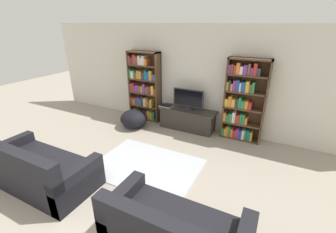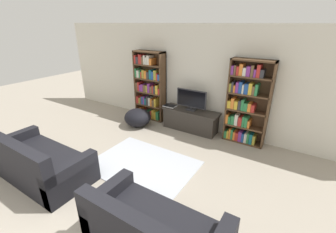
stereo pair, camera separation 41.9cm
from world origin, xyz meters
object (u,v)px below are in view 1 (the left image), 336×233
at_px(tv_stand, 187,119).
at_px(bookshelf_right, 242,101).
at_px(beanbag_ottoman, 134,119).
at_px(laptop, 166,106).
at_px(bookshelf_left, 144,88).
at_px(television, 188,99).
at_px(couch_left_sectional, 38,170).

bearing_deg(tv_stand, bookshelf_right, 5.08).
bearing_deg(tv_stand, beanbag_ottoman, -158.05).
xyz_separation_m(bookshelf_right, laptop, (-1.90, -0.15, -0.37)).
bearing_deg(laptop, bookshelf_left, 168.92).
xyz_separation_m(tv_stand, laptop, (-0.60, -0.04, 0.29)).
bearing_deg(laptop, tv_stand, 3.59).
relative_size(bookshelf_right, television, 2.38).
bearing_deg(bookshelf_right, television, -175.38).
bearing_deg(tv_stand, television, 90.00).
height_order(bookshelf_right, laptop, bookshelf_right).
relative_size(couch_left_sectional, beanbag_ottoman, 2.78).
distance_m(bookshelf_right, television, 1.31).
distance_m(bookshelf_left, bookshelf_right, 2.67).
bearing_deg(couch_left_sectional, tv_stand, 65.93).
xyz_separation_m(laptop, beanbag_ottoman, (-0.72, -0.50, -0.33)).
bearing_deg(bookshelf_right, tv_stand, -174.92).
xyz_separation_m(laptop, couch_left_sectional, (-0.83, -3.17, -0.28)).
relative_size(bookshelf_left, beanbag_ottoman, 2.68).
height_order(tv_stand, beanbag_ottoman, tv_stand).
bearing_deg(television, couch_left_sectional, -114.00).
relative_size(bookshelf_left, laptop, 5.79).
height_order(bookshelf_right, television, bookshelf_right).
bearing_deg(bookshelf_left, laptop, -11.08).
bearing_deg(tv_stand, bookshelf_left, 175.28).
height_order(bookshelf_left, couch_left_sectional, bookshelf_left).
bearing_deg(television, laptop, -175.40).
height_order(bookshelf_right, tv_stand, bookshelf_right).
bearing_deg(bookshelf_right, couch_left_sectional, -129.45).
height_order(tv_stand, laptop, laptop).
distance_m(tv_stand, television, 0.56).
distance_m(bookshelf_left, television, 1.38).
height_order(tv_stand, couch_left_sectional, couch_left_sectional).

